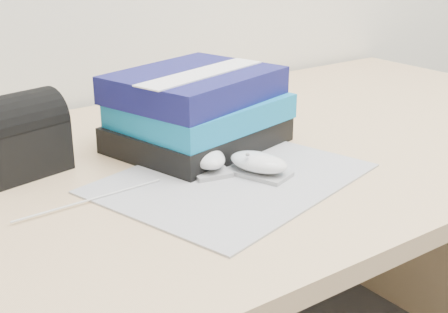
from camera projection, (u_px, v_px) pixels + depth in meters
desk at (219, 250)px, 1.23m from camera, size 1.60×0.80×0.73m
mousepad at (232, 178)px, 0.96m from camera, size 0.45×0.39×0.00m
mouse_rear at (204, 157)px, 0.98m from camera, size 0.08×0.11×0.04m
mouse_front at (259, 164)px, 0.96m from camera, size 0.08×0.11×0.04m
usb_cable at (90, 200)px, 0.88m from camera, size 0.23×0.01×0.00m
book_stack at (198, 110)px, 1.08m from camera, size 0.32×0.28×0.14m
pouch at (17, 135)px, 0.96m from camera, size 0.15×0.12×0.13m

